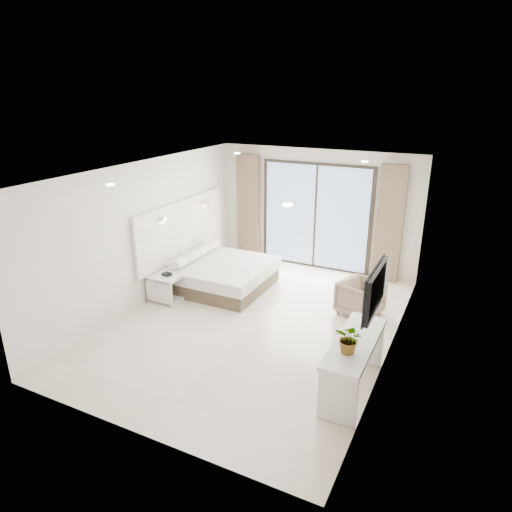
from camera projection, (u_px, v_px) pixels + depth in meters
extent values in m
plane|color=beige|center=(255.00, 323.00, 8.09)|extent=(6.20, 6.20, 0.00)
cube|color=silver|center=(316.00, 210.00, 10.23)|extent=(4.60, 0.02, 2.70)
cube|color=silver|center=(130.00, 336.00, 5.01)|extent=(4.60, 0.02, 2.70)
cube|color=silver|center=(146.00, 233.00, 8.58)|extent=(0.02, 6.20, 2.70)
cube|color=silver|center=(396.00, 275.00, 6.67)|extent=(0.02, 6.20, 2.70)
cube|color=white|center=(255.00, 170.00, 7.16)|extent=(4.60, 6.20, 0.02)
cube|color=white|center=(182.00, 229.00, 9.55)|extent=(0.08, 3.00, 1.20)
cube|color=black|center=(377.00, 290.00, 5.68)|extent=(0.06, 1.00, 0.58)
cube|color=black|center=(374.00, 289.00, 5.69)|extent=(0.02, 1.04, 0.62)
cube|color=black|center=(316.00, 217.00, 10.26)|extent=(2.56, 0.04, 2.42)
cube|color=#8FB5E5|center=(315.00, 217.00, 10.23)|extent=(2.40, 0.01, 2.30)
cube|color=brown|center=(248.00, 208.00, 10.83)|extent=(0.55, 0.14, 2.50)
cube|color=brown|center=(389.00, 225.00, 9.46)|extent=(0.55, 0.14, 2.50)
cylinder|color=white|center=(111.00, 185.00, 6.19)|extent=(0.12, 0.12, 0.02)
cylinder|color=white|center=(287.00, 205.00, 5.11)|extent=(0.12, 0.12, 0.02)
cylinder|color=white|center=(237.00, 153.00, 9.22)|extent=(0.12, 0.12, 0.02)
cylinder|color=white|center=(365.00, 162.00, 8.14)|extent=(0.12, 0.12, 0.02)
cube|color=brown|center=(221.00, 280.00, 9.51)|extent=(1.85, 1.76, 0.30)
cube|color=silver|center=(221.00, 268.00, 9.42)|extent=(1.92, 1.83, 0.24)
cube|color=white|center=(179.00, 264.00, 9.11)|extent=(0.28, 0.37, 0.14)
cube|color=white|center=(190.00, 258.00, 9.44)|extent=(0.28, 0.37, 0.14)
cube|color=white|center=(201.00, 252.00, 9.78)|extent=(0.28, 0.37, 0.14)
cube|color=white|center=(210.00, 247.00, 10.12)|extent=(0.28, 0.37, 0.14)
cube|color=silver|center=(165.00, 277.00, 8.77)|extent=(0.59, 0.49, 0.05)
cube|color=silver|center=(167.00, 299.00, 8.93)|extent=(0.59, 0.49, 0.05)
cube|color=silver|center=(159.00, 292.00, 8.67)|extent=(0.58, 0.06, 0.47)
cube|color=silver|center=(172.00, 284.00, 9.03)|extent=(0.58, 0.06, 0.47)
cube|color=black|center=(167.00, 274.00, 8.75)|extent=(0.18, 0.15, 0.05)
cube|color=silver|center=(355.00, 343.00, 6.04)|extent=(0.51, 1.63, 0.06)
cube|color=silver|center=(337.00, 398.00, 5.56)|extent=(0.49, 0.06, 0.71)
cube|color=silver|center=(366.00, 342.00, 6.79)|extent=(0.49, 0.06, 0.71)
imported|color=#33662D|center=(350.00, 342.00, 5.71)|extent=(0.43, 0.46, 0.31)
imported|color=#8F7D5D|center=(361.00, 296.00, 8.30)|extent=(0.83, 0.86, 0.71)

